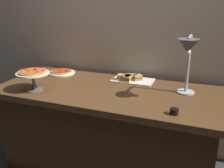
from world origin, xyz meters
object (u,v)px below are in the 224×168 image
at_px(pizza_plate_center, 33,74).
at_px(sauce_cup_near, 174,111).
at_px(heat_lamp, 188,52).
at_px(pizza_plate_front, 62,72).
at_px(sandwich_platter, 130,79).

xyz_separation_m(pizza_plate_center, sauce_cup_near, (1.15, -0.05, -0.11)).
bearing_deg(heat_lamp, pizza_plate_front, 167.23).
relative_size(pizza_plate_front, sauce_cup_near, 4.67).
bearing_deg(sandwich_platter, pizza_plate_center, -142.51).
relative_size(heat_lamp, sandwich_platter, 1.26).
bearing_deg(pizza_plate_center, pizza_plate_front, 95.87).
distance_m(pizza_plate_front, sauce_cup_near, 1.33).
height_order(pizza_plate_front, sauce_cup_near, sauce_cup_near).
bearing_deg(sandwich_platter, sauce_cup_near, -49.97).
relative_size(pizza_plate_front, sandwich_platter, 0.71).
bearing_deg(pizza_plate_front, heat_lamp, -12.77).
bearing_deg(sandwich_platter, pizza_plate_front, -179.38).
bearing_deg(sauce_cup_near, pizza_plate_front, 155.03).
height_order(heat_lamp, pizza_plate_front, heat_lamp).
bearing_deg(sauce_cup_near, pizza_plate_center, 177.43).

